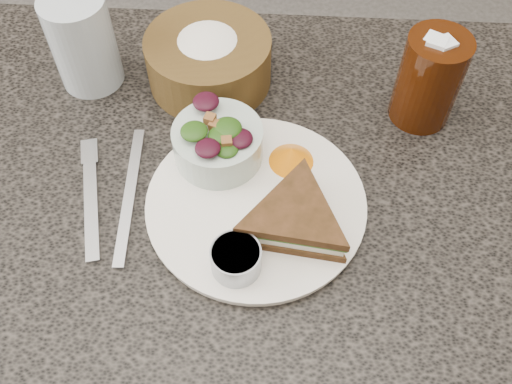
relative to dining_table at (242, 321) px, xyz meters
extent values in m
plane|color=#5D5A57|center=(0.00, 0.00, -0.38)|extent=(6.00, 6.00, 0.00)
cube|color=black|center=(0.00, 0.00, 0.00)|extent=(1.00, 0.70, 0.75)
cylinder|color=silver|center=(0.03, -0.01, 0.38)|extent=(0.26, 0.26, 0.01)
cylinder|color=gray|center=(0.01, -0.09, 0.40)|extent=(0.06, 0.06, 0.03)
cone|color=orange|center=(0.07, 0.05, 0.40)|extent=(0.08, 0.08, 0.03)
cube|color=#9A9B9E|center=(-0.17, -0.02, 0.38)|extent=(0.05, 0.16, 0.00)
cube|color=#B3B4B8|center=(-0.13, 0.00, 0.38)|extent=(0.02, 0.20, 0.00)
cylinder|color=#A9B5BE|center=(-0.21, 0.20, 0.44)|extent=(0.11, 0.11, 0.13)
camera|label=1|loc=(0.05, -0.38, 0.94)|focal=40.00mm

